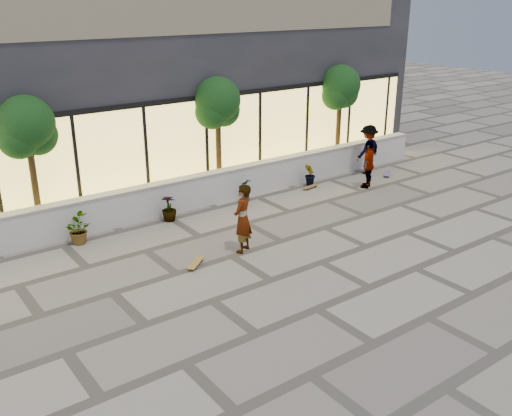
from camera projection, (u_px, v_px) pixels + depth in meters
ground at (317, 309)px, 12.28m from camera, size 80.00×80.00×0.00m
planter_wall at (163, 198)px, 17.37m from camera, size 22.00×0.42×1.04m
retail_building at (84, 58)px, 20.19m from camera, size 24.00×9.17×8.50m
shrub_c at (77, 229)px, 15.38m from camera, size 0.68×0.77×0.81m
shrub_d at (169, 208)px, 16.94m from camera, size 0.64×0.64×0.81m
shrub_e at (246, 190)px, 18.50m from camera, size 0.46×0.35×0.81m
shrub_f at (310, 175)px, 20.05m from camera, size 0.55×0.57×0.81m
tree_midwest at (27, 130)px, 15.08m from camera, size 1.60×1.50×3.92m
tree_mideast at (218, 106)px, 18.42m from camera, size 1.60×1.50×3.92m
tree_east at (340, 90)px, 21.48m from camera, size 1.60×1.50×3.92m
skater_center at (243, 219)px, 14.73m from camera, size 0.80×0.72×1.84m
skater_right_near at (368, 164)px, 19.74m from camera, size 1.05×0.81×1.66m
skater_right_far at (368, 150)px, 21.27m from camera, size 1.29×0.87×1.85m
skateboard_center at (196, 263)px, 14.21m from camera, size 0.71×0.63×0.09m
skateboard_right_near at (310, 187)px, 19.87m from camera, size 0.71×0.28×0.08m
skateboard_right_far at (387, 173)px, 21.31m from camera, size 0.72×0.61×0.09m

